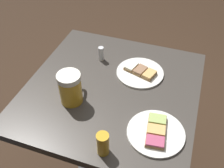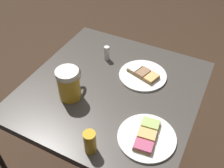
# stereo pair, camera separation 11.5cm
# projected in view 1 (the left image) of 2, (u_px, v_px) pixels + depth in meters

# --- Properties ---
(cafe_table) EXTENTS (0.77, 0.76, 0.75)m
(cafe_table) POSITION_uv_depth(u_px,v_px,m) (112.00, 110.00, 1.27)
(cafe_table) COLOR black
(cafe_table) RESTS_ON ground_plane
(plate_near) EXTENTS (0.22, 0.22, 0.03)m
(plate_near) POSITION_uv_depth(u_px,v_px,m) (140.00, 72.00, 1.23)
(plate_near) COLOR white
(plate_near) RESTS_ON cafe_table
(plate_far) EXTENTS (0.22, 0.22, 0.03)m
(plate_far) POSITION_uv_depth(u_px,v_px,m) (156.00, 132.00, 0.98)
(plate_far) COLOR white
(plate_far) RESTS_ON cafe_table
(beer_mug) EXTENTS (0.15, 0.10, 0.14)m
(beer_mug) POSITION_uv_depth(u_px,v_px,m) (71.00, 88.00, 1.06)
(beer_mug) COLOR gold
(beer_mug) RESTS_ON cafe_table
(beer_glass_small) EXTENTS (0.04, 0.04, 0.09)m
(beer_glass_small) POSITION_uv_depth(u_px,v_px,m) (103.00, 144.00, 0.89)
(beer_glass_small) COLOR gold
(beer_glass_small) RESTS_ON cafe_table
(salt_shaker) EXTENTS (0.03, 0.03, 0.07)m
(salt_shaker) POSITION_uv_depth(u_px,v_px,m) (101.00, 54.00, 1.29)
(salt_shaker) COLOR silver
(salt_shaker) RESTS_ON cafe_table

